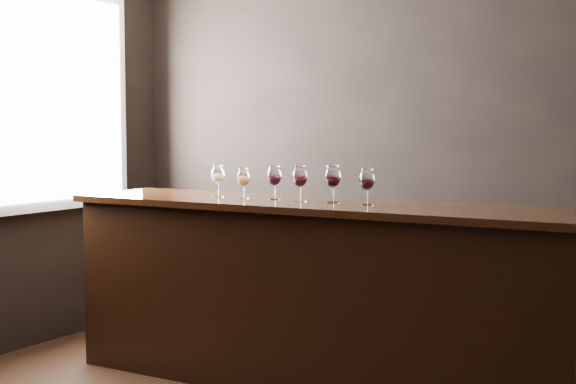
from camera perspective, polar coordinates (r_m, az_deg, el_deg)
The scene contains 10 objects.
room_shell at distance 3.69m, azimuth -5.35°, elevation 8.72°, with size 5.02×4.52×2.81m.
bar_counter at distance 4.78m, azimuth 2.04°, elevation -7.59°, with size 3.05×0.66×1.07m, color black.
bar_top at distance 4.69m, azimuth 2.06°, elevation -0.96°, with size 3.15×0.73×0.04m, color black.
back_bar_shelf at distance 5.29m, azimuth 11.49°, elevation -8.05°, with size 2.18×0.40×0.79m, color black.
glass_white at distance 5.04m, azimuth -5.01°, elevation 1.19°, with size 0.09×0.09×0.20m.
glass_amber at distance 4.92m, azimuth -3.19°, elevation 1.01°, with size 0.08×0.08×0.19m.
glass_red_a at distance 4.86m, azimuth -0.98°, elevation 1.12°, with size 0.09×0.09×0.21m.
glass_red_b at distance 4.71m, azimuth 0.86°, elevation 1.06°, with size 0.09×0.09×0.21m.
glass_red_c at distance 4.65m, azimuth 3.21°, elevation 1.05°, with size 0.09×0.09×0.22m.
glass_red_d at distance 4.53m, azimuth 5.64°, elevation 0.83°, with size 0.09×0.09×0.21m.
Camera 1 is at (2.01, -2.80, 1.55)m, focal length 50.00 mm.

